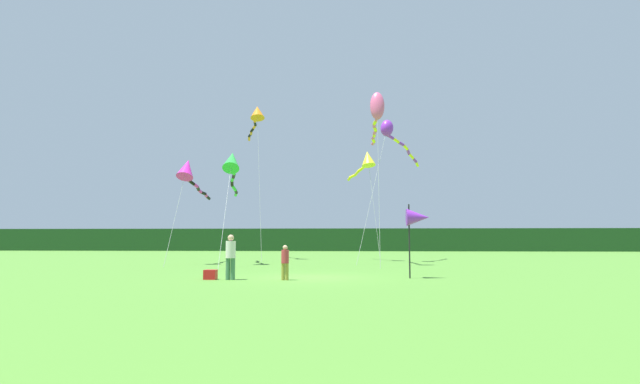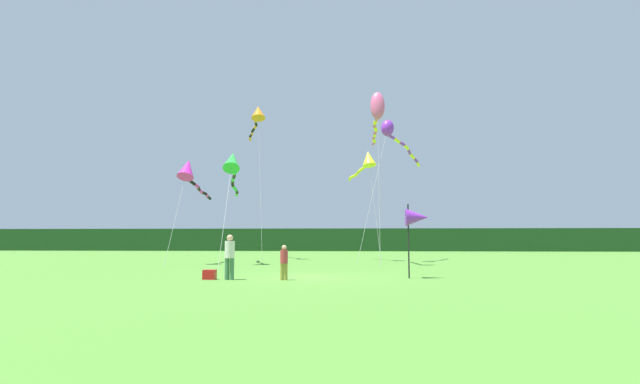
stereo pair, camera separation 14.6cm
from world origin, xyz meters
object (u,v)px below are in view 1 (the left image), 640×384
(kite_orange, at_px, (257,115))
(kite_purple, at_px, (391,133))
(person_adult, at_px, (231,255))
(kite_magenta, at_px, (188,171))
(person_child, at_px, (285,261))
(cooler_box, at_px, (210,275))
(kite_rainbow, at_px, (377,110))
(banner_flag_pole, at_px, (418,218))
(kite_yellow, at_px, (367,160))
(kite_green, at_px, (232,164))

(kite_orange, height_order, kite_purple, kite_orange)
(person_adult, relative_size, kite_orange, 0.14)
(kite_orange, height_order, kite_magenta, kite_orange)
(person_child, relative_size, cooler_box, 2.83)
(person_adult, distance_m, kite_rainbow, 14.72)
(person_adult, distance_m, banner_flag_pole, 7.50)
(person_child, xyz_separation_m, banner_flag_pole, (5.16, 1.23, 1.65))
(kite_yellow, relative_size, kite_green, 0.81)
(person_child, relative_size, kite_magenta, 0.17)
(banner_flag_pole, relative_size, kite_yellow, 0.37)
(kite_magenta, distance_m, kite_rainbow, 12.25)
(person_adult, relative_size, person_child, 1.30)
(kite_yellow, xyz_separation_m, kite_green, (-8.44, -5.42, -0.99))
(kite_purple, bearing_deg, banner_flag_pole, -90.17)
(kite_orange, relative_size, kite_purple, 1.21)
(person_child, relative_size, banner_flag_pole, 0.45)
(person_adult, bearing_deg, person_child, -0.12)
(kite_orange, relative_size, kite_magenta, 1.58)
(banner_flag_pole, xyz_separation_m, kite_orange, (-10.03, 17.38, 8.75))
(kite_purple, xyz_separation_m, kite_green, (-10.10, -4.34, -2.72))
(kite_magenta, distance_m, kite_green, 2.84)
(banner_flag_pole, bearing_deg, kite_rainbow, 97.02)
(banner_flag_pole, relative_size, kite_green, 0.30)
(person_adult, relative_size, kite_green, 0.18)
(kite_rainbow, bearing_deg, cooler_box, -123.61)
(kite_orange, distance_m, kite_purple, 10.78)
(kite_rainbow, bearing_deg, kite_orange, 137.74)
(cooler_box, distance_m, kite_yellow, 19.03)
(person_adult, bearing_deg, kite_orange, 98.47)
(kite_magenta, bearing_deg, kite_rainbow, -3.83)
(kite_rainbow, distance_m, kite_yellow, 6.43)
(kite_purple, distance_m, kite_green, 11.32)
(person_child, xyz_separation_m, kite_orange, (-4.88, 18.61, 10.40))
(person_adult, height_order, kite_yellow, kite_yellow)
(person_child, bearing_deg, kite_orange, 104.68)
(kite_rainbow, bearing_deg, kite_purple, 76.62)
(kite_yellow, distance_m, kite_green, 10.08)
(kite_orange, height_order, kite_rainbow, kite_orange)
(kite_orange, relative_size, kite_green, 1.23)
(person_child, xyz_separation_m, kite_magenta, (-7.71, 11.31, 5.03))
(person_adult, xyz_separation_m, person_child, (2.10, -0.00, -0.22))
(kite_purple, relative_size, kite_rainbow, 0.95)
(person_adult, height_order, banner_flag_pole, banner_flag_pole)
(kite_purple, xyz_separation_m, kite_magenta, (-12.91, -4.21, -3.13))
(kite_purple, bearing_deg, kite_orange, 162.96)
(kite_rainbow, bearing_deg, kite_yellow, 94.51)
(cooler_box, xyz_separation_m, kite_green, (-1.99, 11.07, 5.99))
(person_adult, relative_size, cooler_box, 3.68)
(kite_green, bearing_deg, kite_yellow, 32.73)
(kite_green, bearing_deg, person_child, -66.33)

